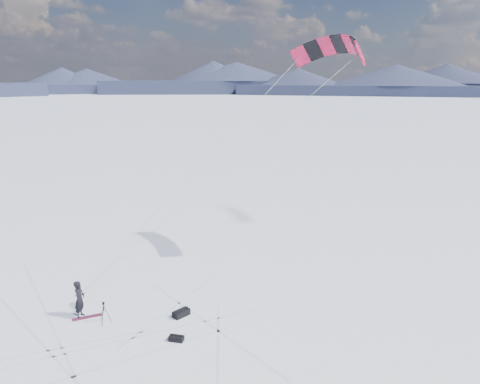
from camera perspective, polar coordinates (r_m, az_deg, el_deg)
name	(u,v)px	position (r m, az deg, el deg)	size (l,w,h in m)	color
ground	(126,330)	(23.94, -13.67, -16.07)	(1800.00, 1800.00, 0.00)	white
horizon_hills	(121,243)	(22.09, -14.33, -6.01)	(704.00, 704.00, 10.17)	#1A2039
snow_tracks	(119,339)	(23.36, -14.54, -16.93)	(17.62, 14.39, 0.01)	silver
snowkiter	(81,317)	(25.74, -18.80, -14.20)	(0.71, 0.46, 1.94)	black
snowboard	(87,317)	(25.56, -18.15, -14.30)	(1.44, 0.27, 0.04)	maroon
tripod	(104,310)	(24.47, -16.27, -13.61)	(0.51, 0.58, 1.12)	black
gear_bag_a	(181,313)	(24.60, -7.17, -14.43)	(0.97, 0.75, 0.39)	black
gear_bag_b	(176,338)	(22.64, -7.76, -17.26)	(0.74, 0.65, 0.31)	black
power_kite	(332,51)	(30.61, 11.15, 16.51)	(17.18, 6.53, 13.11)	#CD1541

